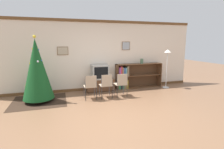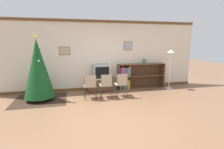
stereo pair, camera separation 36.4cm
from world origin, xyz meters
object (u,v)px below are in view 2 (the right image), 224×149
(tv_console, at_px, (101,85))
(bookshelf, at_px, (133,77))
(folding_chair_right, at_px, (121,84))
(christmas_tree, at_px, (38,69))
(folding_chair_center, at_px, (106,84))
(standing_lamp, at_px, (170,59))
(television, at_px, (101,72))
(vase, at_px, (144,61))
(folding_chair_left, at_px, (90,85))

(tv_console, xyz_separation_m, bookshelf, (1.33, 0.07, 0.24))
(folding_chair_right, bearing_deg, christmas_tree, 173.51)
(folding_chair_center, distance_m, standing_lamp, 2.90)
(television, xyz_separation_m, folding_chair_right, (0.53, -0.93, -0.28))
(vase, height_order, standing_lamp, standing_lamp)
(christmas_tree, distance_m, bookshelf, 3.58)
(folding_chair_left, bearing_deg, tv_console, 60.16)
(christmas_tree, height_order, standing_lamp, christmas_tree)
(christmas_tree, distance_m, vase, 3.98)
(tv_console, height_order, television, television)
(christmas_tree, height_order, television, christmas_tree)
(tv_console, relative_size, folding_chair_left, 1.31)
(folding_chair_right, bearing_deg, television, 119.91)
(christmas_tree, xyz_separation_m, television, (2.14, 0.62, -0.29))
(television, distance_m, folding_chair_right, 1.11)
(christmas_tree, xyz_separation_m, folding_chair_left, (1.61, -0.30, -0.57))
(folding_chair_left, xyz_separation_m, vase, (2.31, 0.98, 0.63))
(folding_chair_right, bearing_deg, bookshelf, 51.59)
(folding_chair_center, bearing_deg, television, 90.00)
(tv_console, xyz_separation_m, folding_chair_left, (-0.53, -0.93, 0.23))
(television, xyz_separation_m, folding_chair_center, (0.00, -0.93, -0.28))
(television, height_order, folding_chair_center, television)
(television, bearing_deg, folding_chair_left, -119.91)
(television, distance_m, standing_lamp, 2.79)
(folding_chair_left, distance_m, folding_chair_center, 0.53)
(bookshelf, xyz_separation_m, vase, (0.45, -0.02, 0.62))
(folding_chair_center, bearing_deg, vase, 28.79)
(standing_lamp, bearing_deg, vase, 159.08)
(christmas_tree, relative_size, vase, 10.19)
(standing_lamp, bearing_deg, folding_chair_right, -164.50)
(television, bearing_deg, tv_console, 90.00)
(folding_chair_right, height_order, bookshelf, bookshelf)
(standing_lamp, bearing_deg, christmas_tree, -176.41)
(christmas_tree, xyz_separation_m, folding_chair_center, (2.14, -0.30, -0.57))
(folding_chair_left, bearing_deg, folding_chair_center, 0.00)
(christmas_tree, relative_size, standing_lamp, 1.31)
(bookshelf, bearing_deg, folding_chair_left, -151.76)
(folding_chair_right, xyz_separation_m, bookshelf, (0.79, 1.00, 0.01))
(tv_console, bearing_deg, folding_chair_right, -60.16)
(christmas_tree, xyz_separation_m, tv_console, (2.14, 0.63, -0.80))
(folding_chair_center, height_order, vase, vase)
(vase, distance_m, standing_lamp, 1.03)
(folding_chair_center, bearing_deg, christmas_tree, 171.92)
(television, bearing_deg, folding_chair_right, -60.09)
(folding_chair_left, xyz_separation_m, folding_chair_right, (1.07, 0.00, 0.00))
(christmas_tree, distance_m, folding_chair_left, 1.73)
(christmas_tree, bearing_deg, folding_chair_center, -8.08)
(bookshelf, height_order, standing_lamp, standing_lamp)
(christmas_tree, distance_m, television, 2.25)
(folding_chair_left, height_order, standing_lamp, standing_lamp)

